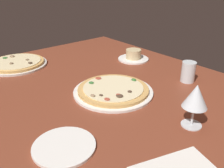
{
  "coord_description": "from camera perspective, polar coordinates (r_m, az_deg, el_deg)",
  "views": [
    {
      "loc": [
        75.09,
        -62.17,
        51.58
      ],
      "look_at": [
        2.15,
        -1.12,
        7.0
      ],
      "focal_mm": 39.06,
      "sensor_mm": 36.0,
      "label": 1
    }
  ],
  "objects": [
    {
      "name": "side_plate",
      "position": [
        0.75,
        -11.15,
        -14.13
      ],
      "size": [
        18.81,
        18.81,
        0.9
      ],
      "primitive_type": "cylinder",
      "color": "white",
      "rests_on": "dining_table"
    },
    {
      "name": "ramekin_on_saucer",
      "position": [
        1.43,
        5.03,
        6.57
      ],
      "size": [
        17.72,
        17.72,
        6.07
      ],
      "color": "white",
      "rests_on": "dining_table"
    },
    {
      "name": "water_glass",
      "position": [
        1.19,
        17.37,
        2.45
      ],
      "size": [
        6.45,
        6.45,
        9.58
      ],
      "color": "silver",
      "rests_on": "dining_table"
    },
    {
      "name": "wine_glass_far",
      "position": [
        0.82,
        18.99,
        -3.01
      ],
      "size": [
        8.25,
        8.25,
        15.18
      ],
      "color": "silver",
      "rests_on": "dining_table"
    },
    {
      "name": "pizza_main",
      "position": [
        1.04,
        0.28,
        -1.46
      ],
      "size": [
        33.93,
        33.93,
        3.39
      ],
      "color": "white",
      "rests_on": "dining_table"
    },
    {
      "name": "dining_table",
      "position": [
        1.09,
        -0.27,
        -1.85
      ],
      "size": [
        150.0,
        110.0,
        4.0
      ],
      "primitive_type": "cube",
      "color": "brown",
      "rests_on": "ground"
    },
    {
      "name": "pizza_side",
      "position": [
        1.44,
        -21.44,
        4.53
      ],
      "size": [
        32.28,
        32.28,
        3.39
      ],
      "color": "silver",
      "rests_on": "dining_table"
    }
  ]
}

